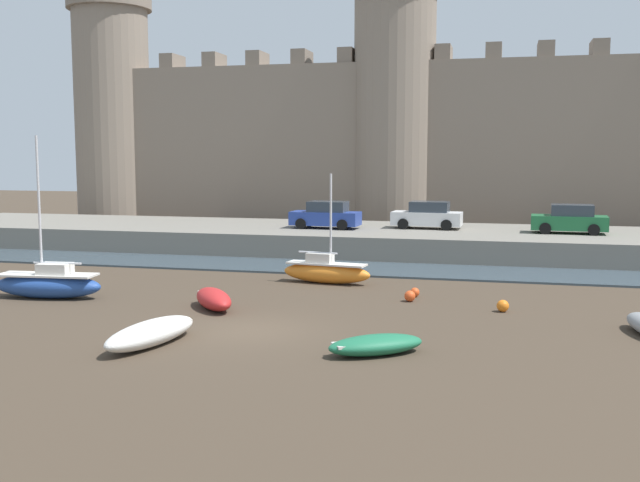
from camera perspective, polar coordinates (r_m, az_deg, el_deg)
ground_plane at (r=25.08m, az=-5.25°, el=-6.79°), size 160.00×160.00×0.00m
water_channel at (r=38.01m, az=1.53°, el=-2.06°), size 80.00×4.50×0.10m
quay_road at (r=44.97m, az=3.51°, el=0.11°), size 57.66×10.00×1.37m
castle at (r=55.76m, az=5.68°, el=8.76°), size 52.28×6.62×21.13m
rowboat_near_channel_right at (r=23.58m, az=-12.74°, el=-6.81°), size 2.00×4.14×0.76m
sailboat_midflat_left at (r=32.25m, az=-20.00°, el=-3.06°), size 4.63×1.78×6.54m
sailboat_foreground_centre at (r=33.77m, az=0.46°, el=-2.29°), size 4.25×1.58×4.94m
rowboat_midflat_centre at (r=28.55m, az=-8.11°, el=-4.36°), size 2.66×3.05×0.76m
rowboat_near_channel_left at (r=22.05m, az=4.27°, el=-7.85°), size 3.09×2.61×0.58m
mooring_buoy_off_centre at (r=28.57m, az=13.75°, el=-4.82°), size 0.45×0.45×0.45m
mooring_buoy_mid_mud at (r=30.86m, az=7.24°, el=-3.90°), size 0.38×0.38×0.38m
mooring_buoy_near_channel at (r=29.88m, az=6.87°, el=-4.19°), size 0.44×0.44×0.44m
car_quay_centre_west at (r=44.71m, az=0.46°, el=1.96°), size 4.18×2.03×1.62m
car_quay_west at (r=44.16m, az=18.51°, el=1.56°), size 4.18×2.03×1.62m
car_quay_east at (r=45.04m, az=8.19°, el=1.93°), size 4.18×2.03×1.62m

